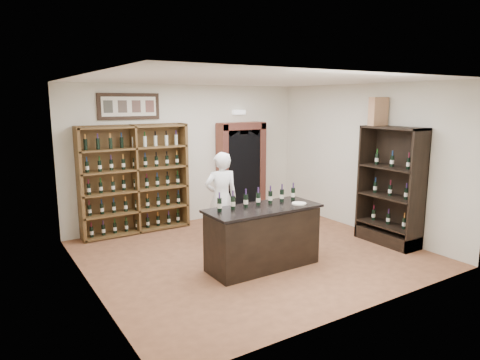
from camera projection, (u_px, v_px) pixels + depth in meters
name	position (u px, v px, depth m)	size (l,w,h in m)	color
floor	(252.00, 253.00, 7.58)	(5.50, 5.50, 0.00)	#91593A
ceiling	(253.00, 80.00, 7.03)	(5.50, 5.50, 0.00)	white
wall_back	(189.00, 154.00, 9.38)	(5.50, 0.04, 3.00)	silver
wall_left	(86.00, 187.00, 5.86)	(0.04, 5.00, 3.00)	silver
wall_right	(364.00, 158.00, 8.75)	(0.04, 5.00, 3.00)	silver
wine_shelf	(135.00, 179.00, 8.63)	(2.20, 0.38, 2.20)	#533D1C
framed_picture	(129.00, 106.00, 8.48)	(1.25, 0.04, 0.52)	black
arched_doorway	(241.00, 167.00, 9.96)	(1.17, 0.35, 2.17)	black
emergency_light	(239.00, 112.00, 9.80)	(0.30, 0.10, 0.10)	white
tasting_counter	(263.00, 238.00, 6.89)	(1.88, 0.78, 1.00)	black
counter_bottle_0	(219.00, 205.00, 6.51)	(0.07, 0.07, 0.30)	black
counter_bottle_1	(233.00, 203.00, 6.63)	(0.07, 0.07, 0.30)	black
counter_bottle_2	(246.00, 201.00, 6.76)	(0.07, 0.07, 0.30)	black
counter_bottle_3	(258.00, 199.00, 6.88)	(0.07, 0.07, 0.30)	black
counter_bottle_4	(270.00, 197.00, 7.01)	(0.07, 0.07, 0.30)	black
counter_bottle_5	(282.00, 195.00, 7.14)	(0.07, 0.07, 0.30)	black
counter_bottle_6	(293.00, 194.00, 7.26)	(0.07, 0.07, 0.30)	black
side_cabinet	(390.00, 204.00, 8.02)	(0.48, 1.20, 2.20)	black
shopkeeper	(221.00, 198.00, 7.97)	(0.63, 0.42, 1.74)	white
plate	(299.00, 204.00, 6.99)	(0.24, 0.24, 0.02)	silver
wine_crate	(378.00, 111.00, 8.03)	(0.37, 0.15, 0.53)	#A27A55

